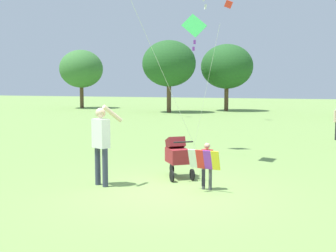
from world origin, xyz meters
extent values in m
plane|color=#75994C|center=(0.00, 0.00, 0.00)|extent=(120.00, 120.00, 0.00)
cylinder|color=brown|center=(-18.23, 26.50, 1.04)|extent=(0.36, 0.36, 2.09)
ellipsoid|color=#387033|center=(-18.23, 26.50, 3.79)|extent=(4.25, 3.83, 3.62)
cylinder|color=brown|center=(-8.29, 23.69, 1.12)|extent=(0.36, 0.36, 2.23)
ellipsoid|color=#235623|center=(-8.29, 23.69, 4.00)|extent=(4.42, 3.98, 3.76)
cylinder|color=brown|center=(-4.22, 27.21, 1.02)|extent=(0.36, 0.36, 2.04)
ellipsoid|color=#235623|center=(-4.22, 27.21, 3.84)|extent=(4.51, 4.06, 3.83)
cylinder|color=#4C4C51|center=(0.82, 0.47, 0.26)|extent=(0.07, 0.07, 0.51)
cylinder|color=#4C4C51|center=(0.66, 0.50, 0.26)|extent=(0.07, 0.07, 0.51)
cube|color=red|center=(0.74, 0.48, 0.71)|extent=(0.24, 0.17, 0.38)
cylinder|color=tan|center=(0.88, 0.46, 0.68)|extent=(0.06, 0.06, 0.34)
cylinder|color=tan|center=(0.60, 0.50, 0.68)|extent=(0.06, 0.06, 0.34)
sphere|color=tan|center=(0.74, 0.48, 0.98)|extent=(0.13, 0.13, 0.13)
cube|color=yellow|center=(0.98, 0.27, 0.70)|extent=(0.20, 0.18, 0.43)
cube|color=purple|center=(0.80, 0.29, 0.70)|extent=(0.20, 0.18, 0.43)
cube|color=red|center=(0.63, 0.32, 0.70)|extent=(0.20, 0.18, 0.43)
cube|color=white|center=(0.45, 0.34, 0.70)|extent=(0.20, 0.18, 0.43)
cube|color=black|center=(0.71, 0.29, 0.30)|extent=(0.08, 0.02, 0.36)
cylinder|color=#33384C|center=(-1.75, 0.09, 0.44)|extent=(0.13, 0.13, 0.88)
cylinder|color=#33384C|center=(-1.50, -0.03, 0.44)|extent=(0.13, 0.13, 0.88)
cube|color=silver|center=(-1.63, 0.03, 1.21)|extent=(0.45, 0.37, 0.66)
cylinder|color=beige|center=(-1.85, 0.13, 1.16)|extent=(0.10, 0.10, 0.59)
cylinder|color=beige|center=(-1.35, 0.07, 1.66)|extent=(0.31, 0.53, 0.41)
sphere|color=beige|center=(-1.63, 0.03, 1.68)|extent=(0.23, 0.23, 0.23)
cylinder|color=black|center=(-0.50, 1.70, 0.14)|extent=(0.20, 0.25, 0.28)
cylinder|color=black|center=(-0.22, 0.91, 0.14)|extent=(0.20, 0.25, 0.28)
cylinder|color=black|center=(0.19, 1.22, 0.14)|extent=(0.20, 0.25, 0.28)
cube|color=maroon|center=(-0.24, 1.37, 0.56)|extent=(0.74, 0.78, 0.36)
cube|color=maroon|center=(-0.32, 1.47, 0.86)|extent=(0.58, 0.58, 0.35)
cylinder|color=black|center=(0.03, 1.00, 0.96)|extent=(0.41, 0.32, 0.04)
cube|color=white|center=(-0.09, 3.45, 4.52)|extent=(0.08, 0.07, 0.14)
cylinder|color=silver|center=(-0.76, 1.79, 2.56)|extent=(1.25, 3.24, 5.12)
cube|color=green|center=(-1.00, 5.50, 4.30)|extent=(0.89, 0.28, 0.84)
cube|color=purple|center=(-0.97, 5.46, 3.75)|extent=(0.08, 0.06, 0.14)
cube|color=purple|center=(-1.02, 5.49, 3.53)|extent=(0.09, 0.07, 0.14)
cylinder|color=silver|center=(-0.40, 4.80, 2.07)|extent=(1.21, 1.41, 4.14)
cube|color=red|center=(-2.21, 17.46, 7.22)|extent=(0.60, 0.44, 0.49)
cylinder|color=#232328|center=(3.86, 10.17, 0.37)|extent=(0.11, 0.11, 0.75)
cylinder|color=beige|center=(3.77, 10.15, 0.99)|extent=(0.08, 0.08, 0.50)
camera|label=1|loc=(2.88, -8.15, 2.32)|focal=43.80mm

